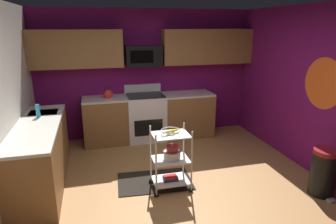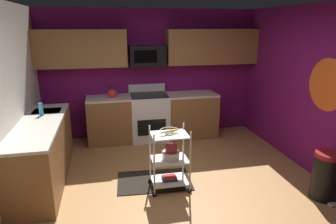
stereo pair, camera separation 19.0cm
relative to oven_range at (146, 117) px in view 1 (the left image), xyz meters
The scene contains 17 objects.
floor 2.16m from the oven_range, 87.55° to the right, with size 4.40×4.80×0.04m, color #A87542.
wall_back 0.89m from the oven_range, 74.54° to the left, with size 4.52×0.06×2.60m, color #6B1156.
wall_right 3.24m from the oven_range, 42.20° to the right, with size 0.06×4.80×2.60m, color #6B1156.
wall_flower_decal 3.27m from the oven_range, 42.90° to the right, with size 0.77×0.77×0.00m, color #E5591E.
counter_run 1.00m from the oven_range, 140.89° to the right, with size 3.52×2.78×0.92m.
oven_range is the anchor object (origin of this frame).
upper_cabinets 1.38m from the oven_range, 49.96° to the left, with size 4.40×0.33×0.70m.
microwave 1.23m from the oven_range, 90.26° to the left, with size 0.70×0.39×0.40m.
rolling_cart 2.02m from the oven_range, 90.28° to the right, with size 0.57×0.40×0.91m.
fruit_bowl 2.06m from the oven_range, 90.28° to the right, with size 0.27×0.27×0.07m.
mixing_bowl_large 2.02m from the oven_range, 89.72° to the right, with size 0.25×0.25×0.11m.
mixing_bowl_small 2.02m from the oven_range, 89.46° to the right, with size 0.18×0.18×0.08m.
book_stack 2.04m from the oven_range, 90.28° to the right, with size 0.22×0.16×0.06m.
kettle 0.89m from the oven_range, behind, with size 0.21×0.18×0.26m.
dish_soap_bottle 2.17m from the oven_range, 151.01° to the right, with size 0.06×0.06×0.20m, color #2D8CBF.
trash_can 3.35m from the oven_range, 53.55° to the right, with size 0.34×0.42×0.66m.
floor_rug 1.86m from the oven_range, 96.28° to the right, with size 1.10×0.70×0.01m, color black.
Camera 1 is at (-1.10, -3.61, 2.27)m, focal length 31.66 mm.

